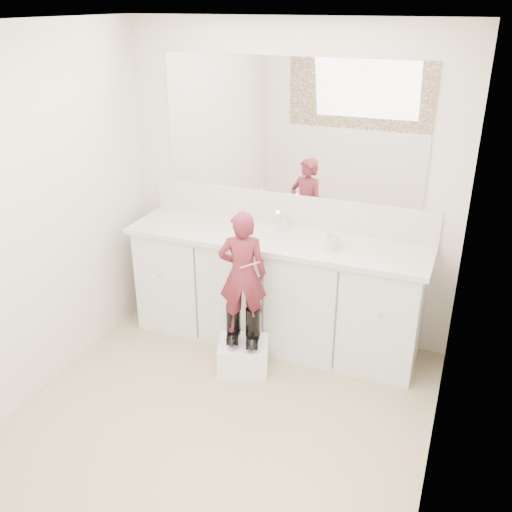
% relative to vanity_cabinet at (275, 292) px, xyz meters
% --- Properties ---
extents(floor, '(3.00, 3.00, 0.00)m').
position_rel_vanity_cabinet_xyz_m(floor, '(0.00, -1.23, -0.42)').
color(floor, '#988763').
rests_on(floor, ground).
extents(ceiling, '(3.00, 3.00, 0.00)m').
position_rel_vanity_cabinet_xyz_m(ceiling, '(0.00, -1.23, 1.97)').
color(ceiling, white).
rests_on(ceiling, wall_back).
extents(wall_back, '(2.60, 0.00, 2.60)m').
position_rel_vanity_cabinet_xyz_m(wall_back, '(0.00, 0.27, 0.77)').
color(wall_back, beige).
rests_on(wall_back, floor).
extents(wall_left, '(0.00, 3.00, 3.00)m').
position_rel_vanity_cabinet_xyz_m(wall_left, '(-1.30, -1.23, 0.78)').
color(wall_left, beige).
rests_on(wall_left, floor).
extents(wall_right, '(0.00, 3.00, 3.00)m').
position_rel_vanity_cabinet_xyz_m(wall_right, '(1.30, -1.23, 0.78)').
color(wall_right, beige).
rests_on(wall_right, floor).
extents(vanity_cabinet, '(2.20, 0.55, 0.85)m').
position_rel_vanity_cabinet_xyz_m(vanity_cabinet, '(0.00, 0.00, 0.00)').
color(vanity_cabinet, silver).
rests_on(vanity_cabinet, floor).
extents(countertop, '(2.28, 0.58, 0.04)m').
position_rel_vanity_cabinet_xyz_m(countertop, '(0.00, -0.01, 0.45)').
color(countertop, beige).
rests_on(countertop, vanity_cabinet).
extents(backsplash, '(2.28, 0.03, 0.25)m').
position_rel_vanity_cabinet_xyz_m(backsplash, '(0.00, 0.26, 0.59)').
color(backsplash, beige).
rests_on(backsplash, countertop).
extents(mirror, '(2.00, 0.02, 1.00)m').
position_rel_vanity_cabinet_xyz_m(mirror, '(0.00, 0.26, 1.22)').
color(mirror, white).
rests_on(mirror, wall_back).
extents(faucet, '(0.08, 0.08, 0.10)m').
position_rel_vanity_cabinet_xyz_m(faucet, '(0.00, 0.15, 0.52)').
color(faucet, silver).
rests_on(faucet, countertop).
extents(cup, '(0.12, 0.12, 0.10)m').
position_rel_vanity_cabinet_xyz_m(cup, '(0.45, -0.06, 0.52)').
color(cup, beige).
rests_on(cup, countertop).
extents(soap_bottle, '(0.10, 0.10, 0.19)m').
position_rel_vanity_cabinet_xyz_m(soap_bottle, '(-0.31, 0.03, 0.56)').
color(soap_bottle, beige).
rests_on(soap_bottle, countertop).
extents(step_stool, '(0.43, 0.40, 0.23)m').
position_rel_vanity_cabinet_xyz_m(step_stool, '(-0.07, -0.48, -0.31)').
color(step_stool, white).
rests_on(step_stool, floor).
extents(boot_left, '(0.17, 0.22, 0.30)m').
position_rel_vanity_cabinet_xyz_m(boot_left, '(-0.15, -0.48, -0.05)').
color(boot_left, black).
rests_on(boot_left, step_stool).
extents(boot_right, '(0.17, 0.22, 0.30)m').
position_rel_vanity_cabinet_xyz_m(boot_right, '(0.00, -0.48, -0.05)').
color(boot_right, black).
rests_on(boot_right, step_stool).
extents(toddler, '(0.38, 0.31, 0.91)m').
position_rel_vanity_cabinet_xyz_m(toddler, '(-0.07, -0.48, 0.36)').
color(toddler, '#AC3540').
rests_on(toddler, step_stool).
extents(toothbrush, '(0.13, 0.05, 0.06)m').
position_rel_vanity_cabinet_xyz_m(toothbrush, '(-0.00, -0.51, 0.45)').
color(toothbrush, pink).
rests_on(toothbrush, toddler).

